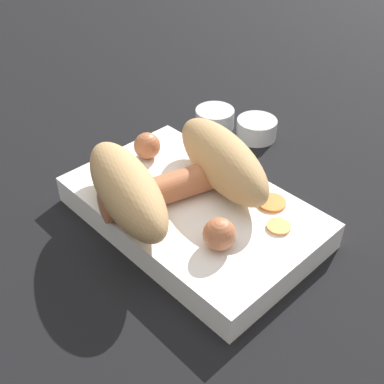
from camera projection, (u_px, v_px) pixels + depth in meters
ground_plane at (192, 223)px, 0.49m from camera, size 3.00×3.00×0.00m
food_tray at (192, 211)px, 0.48m from camera, size 0.25×0.16×0.03m
bread_roll at (176, 174)px, 0.46m from camera, size 0.18×0.19×0.06m
sausage at (179, 185)px, 0.47m from camera, size 0.18×0.16×0.03m
pickled_veggies at (274, 212)px, 0.46m from camera, size 0.05×0.05×0.00m
condiment_cup_near at (256, 130)px, 0.61m from camera, size 0.05×0.05×0.03m
condiment_cup_far at (215, 119)px, 0.63m from camera, size 0.05×0.05×0.03m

